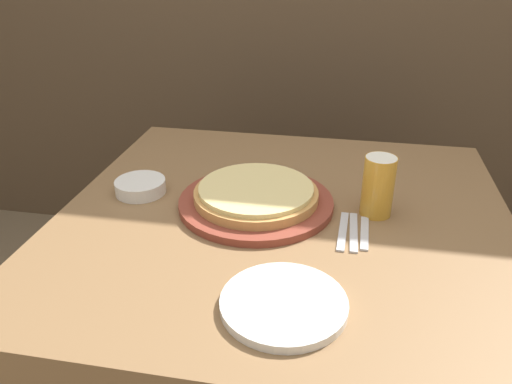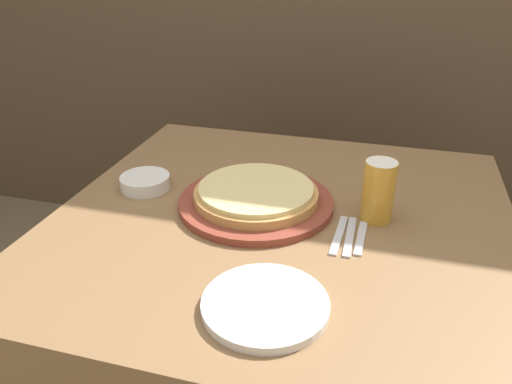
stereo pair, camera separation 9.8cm
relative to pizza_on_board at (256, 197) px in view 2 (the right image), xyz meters
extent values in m
cube|color=olive|center=(0.08, -0.03, -0.41)|extent=(1.12, 1.09, 0.77)
cylinder|color=brown|center=(0.00, 0.00, -0.01)|extent=(0.39, 0.39, 0.02)
cylinder|color=tan|center=(0.00, 0.00, 0.01)|extent=(0.32, 0.32, 0.02)
cylinder|color=#EAD184|center=(0.00, 0.00, 0.03)|extent=(0.29, 0.29, 0.01)
cylinder|color=gold|center=(0.30, 0.02, 0.05)|extent=(0.08, 0.08, 0.15)
cylinder|color=white|center=(0.30, 0.02, 0.12)|extent=(0.07, 0.07, 0.02)
cylinder|color=white|center=(0.12, -0.38, -0.02)|extent=(0.24, 0.24, 0.02)
cylinder|color=white|center=(-0.32, 0.02, -0.01)|extent=(0.13, 0.13, 0.04)
cube|color=silver|center=(0.22, -0.09, -0.02)|extent=(0.02, 0.17, 0.00)
cube|color=silver|center=(0.25, -0.09, -0.02)|extent=(0.02, 0.17, 0.00)
cube|color=silver|center=(0.27, -0.09, -0.02)|extent=(0.02, 0.15, 0.00)
camera|label=1|loc=(0.21, -1.10, 0.59)|focal=35.00mm
camera|label=2|loc=(0.30, -1.08, 0.59)|focal=35.00mm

